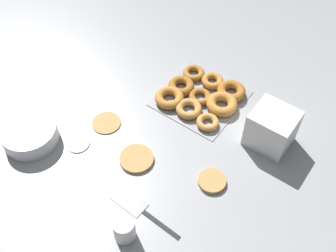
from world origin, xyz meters
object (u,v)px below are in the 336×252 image
(batter_bowl, at_px, (30,134))
(paper_cup, at_px, (124,229))
(pancake_3, at_px, (106,123))
(donut_tray, at_px, (202,96))
(container_stack, at_px, (272,128))
(pancake_0, at_px, (212,181))
(pancake_1, at_px, (137,159))
(pancake_2, at_px, (78,143))
(spatula, at_px, (136,206))

(batter_bowl, distance_m, paper_cup, 0.50)
(pancake_3, relative_size, donut_tray, 0.36)
(container_stack, relative_size, paper_cup, 1.74)
(batter_bowl, height_order, container_stack, container_stack)
(pancake_0, bearing_deg, pancake_1, 16.40)
(pancake_1, distance_m, pancake_2, 0.22)
(pancake_2, xyz_separation_m, paper_cup, (-0.35, 0.16, 0.04))
(pancake_0, height_order, container_stack, container_stack)
(pancake_2, bearing_deg, pancake_3, -98.15)
(pancake_2, relative_size, spatula, 0.31)
(pancake_2, height_order, donut_tray, donut_tray)
(pancake_3, relative_size, spatula, 0.40)
(pancake_3, distance_m, donut_tray, 0.37)
(pancake_1, xyz_separation_m, pancake_2, (0.21, 0.07, -0.00))
(pancake_1, relative_size, pancake_2, 1.44)
(paper_cup, bearing_deg, batter_bowl, -9.44)
(pancake_3, height_order, container_stack, container_stack)
(pancake_2, bearing_deg, pancake_1, -161.66)
(paper_cup, bearing_deg, pancake_2, -25.11)
(container_stack, bearing_deg, pancake_2, 37.00)
(pancake_0, bearing_deg, container_stack, -105.25)
(pancake_1, xyz_separation_m, donut_tray, (-0.03, -0.36, 0.01))
(donut_tray, bearing_deg, pancake_2, 61.59)
(pancake_2, bearing_deg, donut_tray, -118.41)
(pancake_0, relative_size, paper_cup, 1.10)
(pancake_2, bearing_deg, pancake_0, -162.72)
(pancake_1, xyz_separation_m, pancake_3, (0.19, -0.06, -0.00))
(pancake_1, distance_m, spatula, 0.17)
(pancake_2, xyz_separation_m, pancake_3, (-0.02, -0.13, 0.00))
(container_stack, bearing_deg, pancake_1, 45.67)
(container_stack, bearing_deg, pancake_0, 74.75)
(paper_cup, bearing_deg, pancake_1, -58.35)
(pancake_2, height_order, paper_cup, paper_cup)
(pancake_2, xyz_separation_m, batter_bowl, (0.14, 0.08, 0.03))
(pancake_2, height_order, spatula, pancake_2)
(pancake_0, xyz_separation_m, pancake_2, (0.46, 0.14, -0.00))
(container_stack, distance_m, spatula, 0.52)
(pancake_3, bearing_deg, donut_tray, -125.38)
(batter_bowl, bearing_deg, pancake_1, -156.80)
(paper_cup, bearing_deg, container_stack, -107.68)
(container_stack, bearing_deg, donut_tray, -5.81)
(donut_tray, relative_size, spatula, 1.13)
(pancake_3, height_order, donut_tray, donut_tray)
(batter_bowl, bearing_deg, container_stack, -144.48)
(pancake_1, relative_size, spatula, 0.45)
(pancake_1, bearing_deg, pancake_3, -17.58)
(pancake_2, height_order, pancake_3, same)
(spatula, bearing_deg, pancake_2, -10.07)
(pancake_1, xyz_separation_m, spatula, (-0.11, 0.14, -0.00))
(batter_bowl, relative_size, spatula, 0.74)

